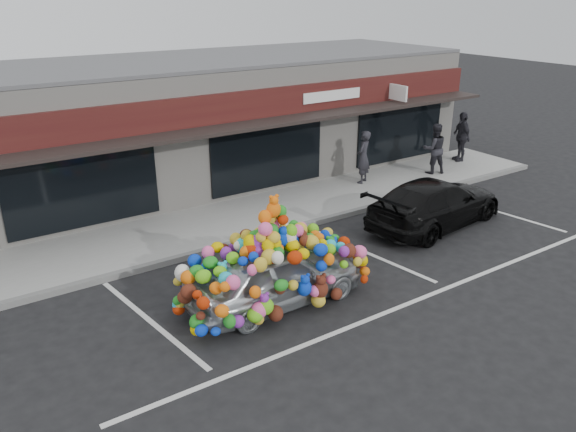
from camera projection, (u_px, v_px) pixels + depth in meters
ground at (283, 284)px, 13.32m from camera, size 90.00×90.00×0.00m
shop_building at (146, 127)px, 19.01m from camera, size 24.00×7.20×4.31m
sidewalk at (208, 226)px, 16.37m from camera, size 26.00×3.00×0.15m
kerb at (232, 244)px, 15.22m from camera, size 26.00×0.18×0.16m
parking_stripe_left at (151, 321)px, 11.82m from camera, size 0.73×4.37×0.01m
parking_stripe_mid at (366, 253)px, 14.91m from camera, size 0.73×4.37×0.01m
parking_stripe_right at (496, 211)px, 17.69m from camera, size 0.73×4.37×0.01m
lane_line at (413, 302)px, 12.57m from camera, size 14.00×0.12×0.01m
toy_car at (274, 268)px, 12.24m from camera, size 2.93×4.31×2.50m
black_sedan at (435, 203)px, 16.42m from camera, size 2.54×5.02×1.40m
pedestrian_a at (363, 157)px, 19.54m from camera, size 0.81×0.72×1.85m
pedestrian_b at (434, 149)px, 20.57m from camera, size 1.10×0.99×1.86m
pedestrian_c at (461, 137)px, 22.09m from camera, size 1.23×0.87×1.94m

